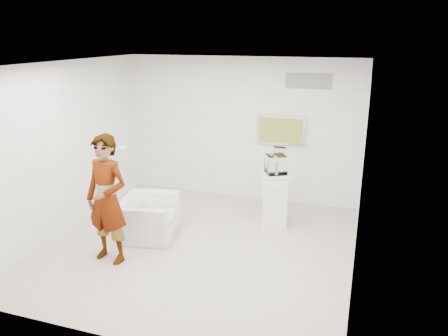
# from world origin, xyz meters

# --- Properties ---
(room) EXTENTS (5.01, 5.01, 3.00)m
(room) POSITION_xyz_m (0.00, 0.00, 1.50)
(room) COLOR #B3ACA4
(room) RESTS_ON ground
(tv) EXTENTS (1.00, 0.08, 0.60)m
(tv) POSITION_xyz_m (0.85, 2.45, 1.55)
(tv) COLOR silver
(tv) RESTS_ON room
(logo_decal) EXTENTS (0.90, 0.02, 0.30)m
(logo_decal) POSITION_xyz_m (1.35, 2.49, 2.55)
(logo_decal) COLOR gray
(logo_decal) RESTS_ON room
(person) EXTENTS (0.80, 0.59, 2.03)m
(person) POSITION_xyz_m (-1.16, -0.85, 1.01)
(person) COLOR silver
(person) RESTS_ON room
(armchair) EXTENTS (1.11, 1.22, 0.69)m
(armchair) POSITION_xyz_m (-0.99, 0.10, 0.35)
(armchair) COLOR silver
(armchair) RESTS_ON room
(pedestal) EXTENTS (0.60, 0.60, 1.02)m
(pedestal) POSITION_xyz_m (1.01, 1.23, 0.51)
(pedestal) COLOR silver
(pedestal) RESTS_ON room
(floor_uplight) EXTENTS (0.24, 0.24, 0.29)m
(floor_uplight) POSITION_xyz_m (0.77, 2.18, 0.14)
(floor_uplight) COLOR silver
(floor_uplight) RESTS_ON room
(vitrine) EXTENTS (0.46, 0.46, 0.34)m
(vitrine) POSITION_xyz_m (1.01, 1.23, 1.19)
(vitrine) COLOR silver
(vitrine) RESTS_ON pedestal
(console) EXTENTS (0.10, 0.17, 0.23)m
(console) POSITION_xyz_m (1.01, 1.23, 1.13)
(console) COLOR silver
(console) RESTS_ON pedestal
(wii_remote) EXTENTS (0.09, 0.12, 0.03)m
(wii_remote) POSITION_xyz_m (-0.89, -0.74, 1.82)
(wii_remote) COLOR silver
(wii_remote) RESTS_ON person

